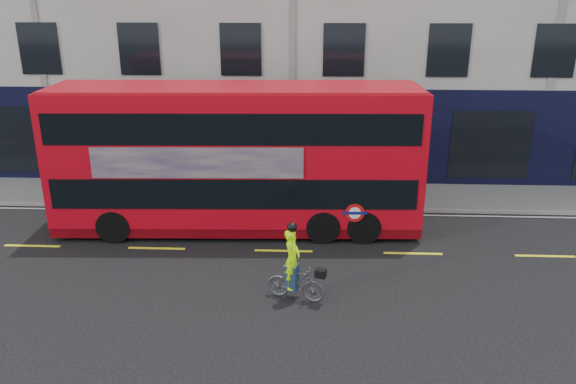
{
  "coord_description": "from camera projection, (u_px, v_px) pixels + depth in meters",
  "views": [
    {
      "loc": [
        0.87,
        -14.3,
        7.59
      ],
      "look_at": [
        0.13,
        1.65,
        1.9
      ],
      "focal_mm": 35.0,
      "sensor_mm": 36.0,
      "label": 1
    }
  ],
  "objects": [
    {
      "name": "lane_dashes",
      "position": [
        284.0,
        251.0,
        17.45
      ],
      "size": [
        58.0,
        0.12,
        0.01
      ],
      "primitive_type": null,
      "color": "yellow",
      "rests_on": "ground"
    },
    {
      "name": "pavement",
      "position": [
        290.0,
        195.0,
        22.14
      ],
      "size": [
        60.0,
        3.0,
        0.12
      ],
      "primitive_type": "cube",
      "color": "slate",
      "rests_on": "ground"
    },
    {
      "name": "ground",
      "position": [
        281.0,
        274.0,
        16.04
      ],
      "size": [
        120.0,
        120.0,
        0.0
      ],
      "primitive_type": "plane",
      "color": "black",
      "rests_on": "ground"
    },
    {
      "name": "cyclist",
      "position": [
        294.0,
        274.0,
        14.48
      ],
      "size": [
        1.64,
        0.87,
        2.16
      ],
      "rotation": [
        0.0,
        0.0,
        -0.28
      ],
      "color": "#4C4E51",
      "rests_on": "ground"
    },
    {
      "name": "bus",
      "position": [
        238.0,
        158.0,
        18.4
      ],
      "size": [
        12.05,
        3.18,
        4.82
      ],
      "rotation": [
        0.0,
        0.0,
        0.04
      ],
      "color": "red",
      "rests_on": "ground"
    },
    {
      "name": "kerb",
      "position": [
        289.0,
        208.0,
        20.73
      ],
      "size": [
        60.0,
        0.12,
        0.13
      ],
      "primitive_type": "cube",
      "color": "gray",
      "rests_on": "ground"
    },
    {
      "name": "road_edge_line",
      "position": [
        288.0,
        213.0,
        20.46
      ],
      "size": [
        58.0,
        0.1,
        0.01
      ],
      "primitive_type": "cube",
      "color": "silver",
      "rests_on": "ground"
    }
  ]
}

